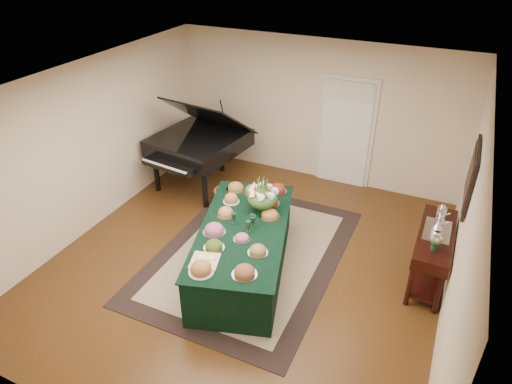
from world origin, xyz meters
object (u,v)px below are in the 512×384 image
at_px(floral_centerpiece, 262,195).
at_px(buffet_table, 244,249).
at_px(grand_piano, 199,142).
at_px(mahogany_sideboard, 434,244).

bearing_deg(floral_centerpiece, buffet_table, -97.24).
bearing_deg(grand_piano, buffet_table, -46.14).
xyz_separation_m(floral_centerpiece, mahogany_sideboard, (2.39, 0.37, -0.38)).
distance_m(floral_centerpiece, grand_piano, 2.39).
bearing_deg(mahogany_sideboard, buffet_table, -160.30).
bearing_deg(grand_piano, floral_centerpiece, -36.52).
distance_m(buffet_table, floral_centerpiece, 0.82).
relative_size(floral_centerpiece, mahogany_sideboard, 0.32).
height_order(buffet_table, floral_centerpiece, floral_centerpiece).
bearing_deg(floral_centerpiece, mahogany_sideboard, 8.79).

